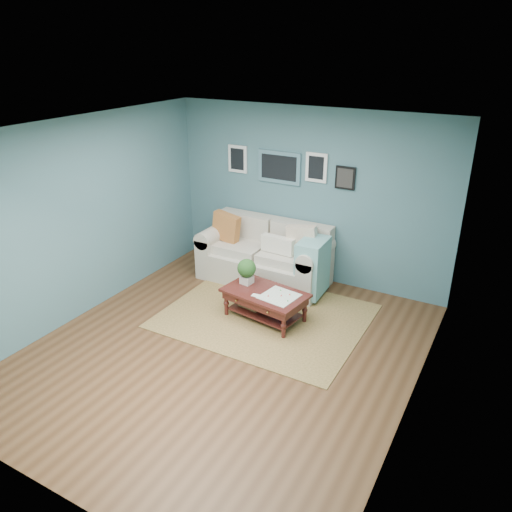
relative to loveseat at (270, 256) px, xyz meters
The scene contains 4 objects.
room_shell 2.21m from the loveseat, 78.53° to the right, with size 5.00×5.02×2.70m.
area_rug 1.21m from the loveseat, 65.93° to the right, with size 2.72×2.18×0.01m, color brown.
loveseat is the anchor object (origin of this frame).
coffee_table 1.15m from the loveseat, 68.09° to the right, with size 1.21×0.81×0.79m.
Camera 1 is at (2.90, -4.38, 3.59)m, focal length 35.00 mm.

